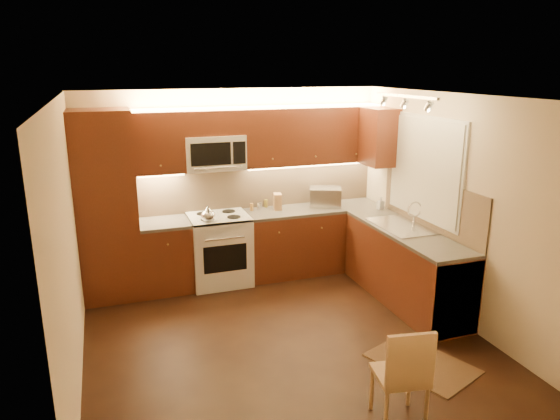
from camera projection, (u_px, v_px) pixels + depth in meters
name	position (u px, v px, depth m)	size (l,w,h in m)	color
floor	(284.00, 338.00, 5.47)	(4.00, 4.00, 0.01)	black
ceiling	(284.00, 97.00, 4.80)	(4.00, 4.00, 0.01)	beige
wall_back	(234.00, 184.00, 6.96)	(4.00, 0.01, 2.50)	beige
wall_front	(388.00, 313.00, 3.32)	(4.00, 0.01, 2.50)	beige
wall_left	(68.00, 248.00, 4.51)	(0.01, 4.00, 2.50)	beige
wall_right	(453.00, 208.00, 5.77)	(0.01, 4.00, 2.50)	beige
pantry	(107.00, 207.00, 6.19)	(0.70, 0.60, 2.30)	#48210F
base_cab_back_left	(166.00, 257.00, 6.59)	(0.62, 0.60, 0.86)	#48210F
counter_back_left	(164.00, 223.00, 6.47)	(0.62, 0.60, 0.04)	#312F2D
base_cab_back_right	(313.00, 240.00, 7.23)	(1.92, 0.60, 0.86)	#48210F
counter_back_right	(314.00, 209.00, 7.11)	(1.92, 0.60, 0.04)	#312F2D
base_cab_right	(405.00, 267.00, 6.26)	(0.60, 2.00, 0.86)	#48210F
counter_right	(408.00, 232.00, 6.13)	(0.60, 2.00, 0.04)	#312F2D
dishwasher	(440.00, 290.00, 5.62)	(0.58, 0.60, 0.84)	silver
backsplash_back	(259.00, 186.00, 7.07)	(3.30, 0.02, 0.60)	tan
backsplash_right	(430.00, 204.00, 6.14)	(0.02, 2.00, 0.60)	tan
upper_cab_back_left	(158.00, 142.00, 6.32)	(0.62, 0.35, 0.75)	#48210F
upper_cab_back_right	(312.00, 135.00, 6.96)	(1.92, 0.35, 0.75)	#48210F
upper_cab_bridge	(213.00, 122.00, 6.48)	(0.76, 0.35, 0.31)	#48210F
upper_cab_right_corner	(379.00, 137.00, 6.82)	(0.35, 0.50, 0.75)	#48210F
stove	(220.00, 249.00, 6.78)	(0.76, 0.65, 0.92)	silver
microwave	(214.00, 152.00, 6.56)	(0.76, 0.38, 0.44)	silver
window_frame	(425.00, 168.00, 6.17)	(0.03, 1.44, 1.24)	silver
window_blinds	(424.00, 168.00, 6.16)	(0.02, 1.36, 1.16)	silver
sink	(401.00, 221.00, 6.25)	(0.52, 0.86, 0.15)	silver
faucet	(414.00, 213.00, 6.28)	(0.20, 0.04, 0.30)	silver
track_light_bar	(405.00, 96.00, 5.66)	(0.04, 1.20, 0.03)	silver
kettle	(208.00, 214.00, 6.37)	(0.18, 0.18, 0.21)	silver
toaster_oven	(325.00, 197.00, 7.17)	(0.43, 0.32, 0.26)	silver
knife_block	(278.00, 202.00, 7.00)	(0.10, 0.16, 0.22)	#A6784B
spice_jar_a	(259.00, 206.00, 6.99)	(0.05, 0.05, 0.10)	silver
spice_jar_b	(266.00, 203.00, 7.12)	(0.05, 0.05, 0.11)	olive
spice_jar_c	(261.00, 205.00, 7.07)	(0.04, 0.04, 0.09)	silver
spice_jar_d	(252.00, 207.00, 6.94)	(0.05, 0.05, 0.10)	#A67231
soap_bottle	(381.00, 203.00, 7.02)	(0.08, 0.08, 0.17)	#B4B3B8
rug	(422.00, 363.00, 5.00)	(0.64, 0.96, 0.01)	black
dining_chair	(400.00, 373.00, 4.10)	(0.38, 0.38, 0.87)	#A6784B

